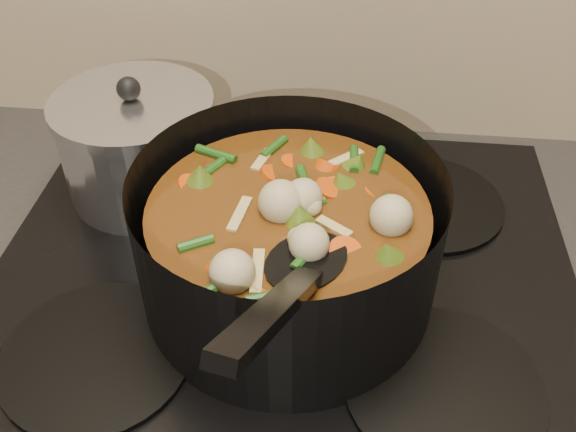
# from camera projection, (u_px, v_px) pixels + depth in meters

# --- Properties ---
(stovetop) EXTENTS (0.62, 0.54, 0.03)m
(stovetop) POSITION_uv_depth(u_px,v_px,m) (283.00, 277.00, 0.69)
(stovetop) COLOR black
(stovetop) RESTS_ON counter
(stockpot) EXTENTS (0.38, 0.45, 0.22)m
(stockpot) POSITION_uv_depth(u_px,v_px,m) (288.00, 243.00, 0.62)
(stockpot) COLOR black
(stockpot) RESTS_ON stovetop
(saucepan) EXTENTS (0.19, 0.19, 0.15)m
(saucepan) POSITION_uv_depth(u_px,v_px,m) (139.00, 145.00, 0.75)
(saucepan) COLOR silver
(saucepan) RESTS_ON stovetop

